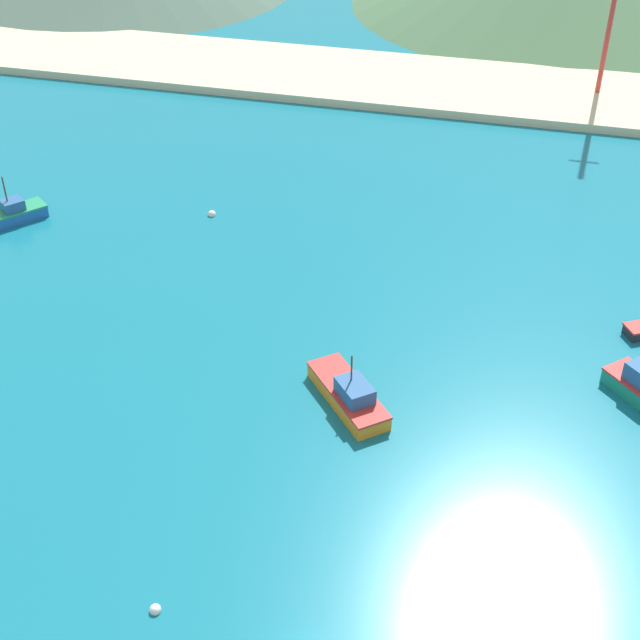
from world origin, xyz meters
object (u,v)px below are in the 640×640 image
(buoy_0, at_px, (155,610))
(buoy_1, at_px, (212,214))
(fishing_boat_3, at_px, (6,216))
(fishing_boat_7, at_px, (349,394))

(buoy_0, height_order, buoy_1, buoy_1)
(fishing_boat_3, xyz_separation_m, buoy_0, (37.77, -43.88, -0.78))
(fishing_boat_7, bearing_deg, buoy_0, -107.17)
(fishing_boat_7, height_order, buoy_1, fishing_boat_7)
(fishing_boat_7, xyz_separation_m, buoy_1, (-23.18, 28.37, -0.84))
(fishing_boat_3, distance_m, fishing_boat_7, 49.45)
(fishing_boat_7, distance_m, buoy_1, 36.65)
(buoy_1, bearing_deg, fishing_boat_7, -50.75)
(fishing_boat_7, bearing_deg, fishing_boat_3, 155.49)
(fishing_boat_3, xyz_separation_m, fishing_boat_7, (45.00, -20.51, 0.09))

